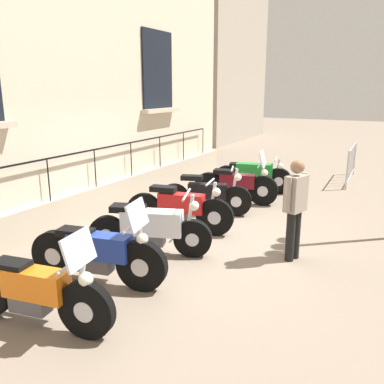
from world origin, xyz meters
The scene contains 12 objects.
ground_plane centered at (0.00, 0.00, 0.00)m, with size 60.00×60.00×0.00m, color gray.
building_facade centered at (-2.81, 0.00, 3.87)m, with size 0.82×11.98×7.94m.
motorcycle_orange centered at (-0.20, -3.57, 0.43)m, with size 2.04×0.62×1.21m.
motorcycle_blue centered at (-0.28, -2.42, 0.44)m, with size 2.02×0.70×1.24m.
motorcycle_white centered at (-0.24, -1.20, 0.44)m, with size 1.98×0.96×1.06m.
motorcycle_red centered at (-0.35, -0.04, 0.45)m, with size 2.09×0.66×1.03m.
motorcycle_black centered at (-0.39, 1.16, 0.41)m, with size 1.92×0.83×1.05m.
motorcycle_maroon centered at (-0.15, 2.31, 0.44)m, with size 1.99×0.71×1.28m.
motorcycle_green centered at (-0.17, 3.50, 0.43)m, with size 2.01×0.78×0.92m.
crowd_barrier centered at (1.93, 6.03, 0.57)m, with size 0.13×2.27×1.05m.
pedestrian_standing centered at (1.88, -0.31, 0.91)m, with size 0.32×0.51×1.62m.
distant_building centered at (-6.78, 13.51, 6.06)m, with size 4.90×6.54×12.13m.
Camera 1 is at (3.31, -6.39, 2.67)m, focal length 37.94 mm.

